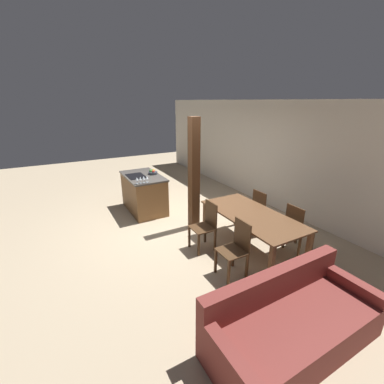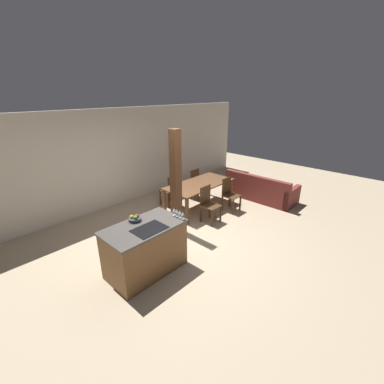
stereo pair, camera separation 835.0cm
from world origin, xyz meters
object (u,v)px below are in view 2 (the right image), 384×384
Objects in this scene: kitchen_island at (145,249)px; wine_glass_near at (183,214)px; couch at (260,190)px; timber_post at (176,183)px; dining_chair_near_left at (209,203)px; dining_table at (199,186)px; wine_glass_far at (177,211)px; dining_chair_near_right at (229,194)px; wine_glass_middle at (180,212)px; dining_chair_far_left at (171,190)px; wine_glass_end at (174,210)px; fruit_bowl at (135,218)px; dining_chair_far_right at (192,182)px.

kitchen_island is 9.10× the size of wine_glass_near.
couch is 3.28m from timber_post.
dining_table is at bearing 57.45° from dining_chair_near_left.
wine_glass_far is 0.17× the size of dining_chair_near_right.
dining_table is at bearing 34.63° from wine_glass_near.
wine_glass_far is at bearing -160.12° from dining_chair_near_left.
wine_glass_middle is 2.56m from dining_table.
wine_glass_far is 0.17× the size of dining_chair_far_left.
kitchen_island is at bearing 170.34° from wine_glass_end.
dining_chair_near_right is at bearing 7.45° from kitchen_island.
wine_glass_near reaches higher than dining_table.
wine_glass_end is 0.17× the size of dining_chair_near_left.
dining_chair_near_left is (1.66, 0.60, -0.57)m from wine_glass_far.
fruit_bowl is 1.47× the size of wine_glass_far.
dining_chair_far_left and dining_chair_far_right have the same top height.
wine_glass_far is 0.07× the size of couch.
dining_chair_near_right is 0.44× the size of couch.
dining_chair_near_left is at bearing 24.41° from wine_glass_near.
fruit_bowl is 0.25× the size of dining_chair_far_left.
dining_table is 0.85m from dining_chair_far_left.
dining_chair_near_left is 1.00× the size of dining_chair_far_right.
wine_glass_end reaches higher than couch.
wine_glass_far is 2.67m from dining_chair_far_left.
dining_chair_far_left is (2.28, 1.56, -0.50)m from fruit_bowl.
wine_glass_near is 0.23m from wine_glass_end.
wine_glass_end is 1.83m from dining_chair_near_left.
dining_chair_far_left is 1.00× the size of dining_chair_far_right.
dining_chair_far_right is at bearing 38.12° from wine_glass_far.
fruit_bowl is 2.81m from dining_chair_far_left.
kitchen_island reaches higher than dining_chair_near_right.
kitchen_island is 3.22m from dining_chair_near_right.
kitchen_island is 0.58m from fruit_bowl.
wine_glass_middle is 0.15m from wine_glass_end.
timber_post is at bearing -160.82° from dining_table.
fruit_bowl reaches higher than dining_table.
couch is at bearing -5.77° from dining_chair_near_left.
timber_post is (-1.33, -0.46, 0.55)m from dining_table.
wine_glass_middle is at bearing -40.12° from fruit_bowl.
fruit_bowl is at bearing 144.28° from wine_glass_far.
kitchen_island is 0.87m from wine_glass_end.
kitchen_island reaches higher than couch.
wine_glass_end is at bearing 37.04° from dining_chair_far_right.
dining_table is at bearing 19.18° from timber_post.
dining_table is at bearing 57.45° from dining_chair_far_right.
wine_glass_near is at bearing -90.00° from wine_glass_middle.
dining_chair_far_left is at bearing 122.55° from dining_table.
dining_chair_far_right is 0.44× the size of couch.
fruit_bowl is 1.47× the size of wine_glass_end.
wine_glass_end is at bearing -135.59° from timber_post.
kitchen_island is at bearing 151.86° from wine_glass_near.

